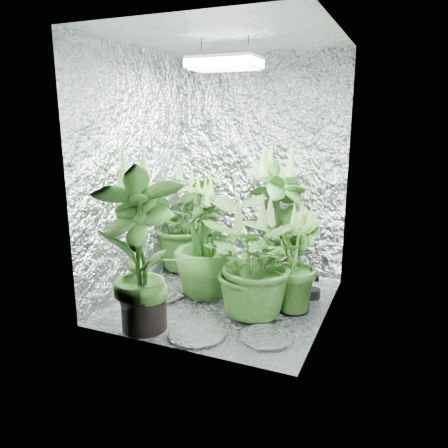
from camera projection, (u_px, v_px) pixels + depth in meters
ground at (224, 302)px, 3.53m from camera, size 1.60×1.60×0.00m
walls at (224, 179)px, 3.29m from camera, size 1.62×1.62×2.00m
ceiling at (224, 37)px, 3.05m from camera, size 1.60×1.60×0.01m
grow_lamp at (224, 63)px, 3.10m from camera, size 0.50×0.30×0.22m
plant_a at (188, 222)px, 4.15m from camera, size 0.93×0.93×1.03m
plant_b at (277, 219)px, 3.88m from camera, size 0.82×0.82×1.23m
plant_c at (295, 264)px, 3.29m from camera, size 0.52×0.52×0.83m
plant_d at (206, 241)px, 3.54m from camera, size 0.74×0.74×1.02m
plant_e at (251, 261)px, 3.14m from camera, size 0.94×0.94×0.93m
plant_f at (141, 249)px, 2.95m from camera, size 0.85×0.85×1.26m
circulation_fan at (309, 281)px, 3.58m from camera, size 0.16×0.29×0.34m
plant_label at (149, 292)px, 2.97m from camera, size 0.06×0.05×0.08m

